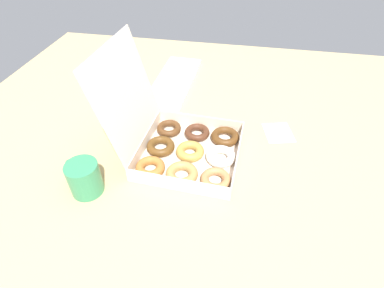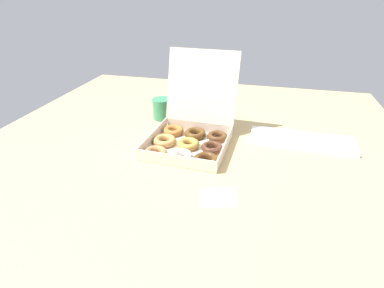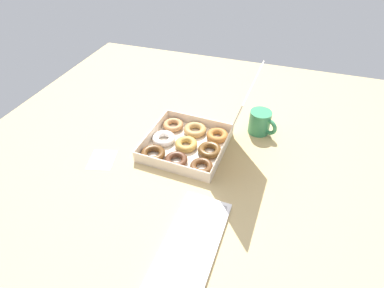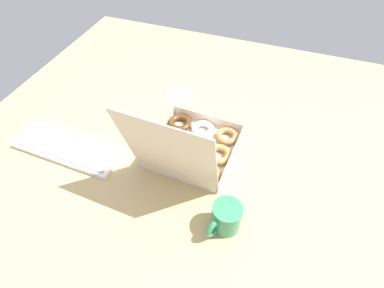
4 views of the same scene
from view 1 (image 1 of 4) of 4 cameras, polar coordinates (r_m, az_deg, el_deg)
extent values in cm
cube|color=tan|center=(100.29, -1.41, -1.91)|extent=(180.00, 180.00, 2.00)
cube|color=beige|center=(98.26, -0.35, -2.04)|extent=(32.66, 32.66, 0.40)
cube|color=beige|center=(86.21, -2.85, -7.60)|extent=(2.10, 30.99, 4.68)
cube|color=beige|center=(108.05, 1.62, 4.36)|extent=(2.10, 30.99, 4.68)
cube|color=beige|center=(94.94, 8.65, -2.42)|extent=(30.19, 2.05, 4.68)
cube|color=beige|center=(100.46, -8.86, 0.46)|extent=(30.19, 2.05, 4.68)
cube|color=beige|center=(91.89, -12.46, 9.07)|extent=(31.43, 10.14, 30.05)
torus|color=#AD7547|center=(88.96, 4.53, -6.70)|extent=(11.37, 11.37, 2.45)
torus|color=silver|center=(95.94, 5.49, -2.35)|extent=(11.17, 11.17, 2.67)
torus|color=#513115|center=(103.48, 6.31, 1.42)|extent=(11.69, 11.69, 2.62)
torus|color=#A87E45|center=(90.20, -1.93, -5.70)|extent=(10.17, 10.17, 2.82)
torus|color=#AA823A|center=(97.26, -0.36, -1.38)|extent=(9.50, 9.50, 2.81)
torus|color=#492818|center=(104.63, 0.98, 2.23)|extent=(11.97, 11.97, 2.41)
torus|color=#9C612A|center=(92.85, -7.95, -4.45)|extent=(12.95, 12.95, 2.77)
torus|color=#523415|center=(99.57, -5.99, -0.44)|extent=(9.74, 9.74, 2.67)
torus|color=#4D2E17|center=(106.72, -4.40, 3.00)|extent=(9.16, 9.16, 2.36)
cube|color=white|center=(136.63, -3.33, 11.98)|extent=(43.01, 17.01, 1.80)
cube|color=#9B9799|center=(136.10, -3.35, 12.38)|extent=(39.53, 14.41, 0.40)
cylinder|color=#358659|center=(89.69, -19.78, -6.16)|extent=(9.15, 9.15, 10.05)
torus|color=#358659|center=(92.99, -21.51, -4.68)|extent=(4.89, 7.19, 7.28)
cylinder|color=black|center=(87.47, -20.25, -4.73)|extent=(8.05, 8.05, 0.60)
cube|color=white|center=(111.54, 16.14, 2.11)|extent=(13.08, 11.88, 0.15)
camera|label=2|loc=(1.33, 58.67, 20.28)|focal=28.00mm
camera|label=3|loc=(1.64, -7.55, 45.35)|focal=28.00mm
camera|label=4|loc=(0.99, -66.95, 33.41)|focal=28.00mm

